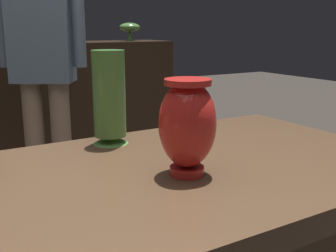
{
  "coord_description": "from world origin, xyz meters",
  "views": [
    {
      "loc": [
        -0.39,
        -0.72,
        1.09
      ],
      "look_at": [
        0.03,
        -0.03,
        0.9
      ],
      "focal_mm": 44.27,
      "sensor_mm": 36.0,
      "label": 1
    }
  ],
  "objects": [
    {
      "name": "vase_centerpiece",
      "position": [
        0.05,
        -0.06,
        0.91
      ],
      "size": [
        0.12,
        0.12,
        0.2
      ],
      "color": "red",
      "rests_on": "display_plinth"
    },
    {
      "name": "vase_right_accent",
      "position": [
        0.02,
        0.24,
        0.92
      ],
      "size": [
        0.09,
        0.09,
        0.24
      ],
      "color": "#477A38",
      "rests_on": "display_plinth"
    },
    {
      "name": "shelf_vase_far_right",
      "position": [
        1.04,
        2.22,
        1.09
      ],
      "size": [
        0.16,
        0.16,
        0.14
      ],
      "color": "#477A38",
      "rests_on": "back_display_shelf"
    },
    {
      "name": "shelf_vase_right",
      "position": [
        0.52,
        2.22,
        1.08
      ],
      "size": [
        0.09,
        0.09,
        0.17
      ],
      "color": "red",
      "rests_on": "back_display_shelf"
    },
    {
      "name": "visitor_center_back",
      "position": [
        0.19,
        1.54,
        0.96
      ],
      "size": [
        0.41,
        0.32,
        1.63
      ],
      "rotation": [
        0.0,
        0.0,
        2.6
      ],
      "color": "#846B56",
      "rests_on": "ground_plane"
    }
  ]
}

